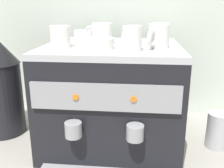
{
  "coord_description": "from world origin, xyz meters",
  "views": [
    {
      "loc": [
        0.1,
        -1.01,
        0.57
      ],
      "look_at": [
        0.0,
        0.0,
        0.25
      ],
      "focal_mm": 41.87,
      "sensor_mm": 36.0,
      "label": 1
    }
  ],
  "objects_px": {
    "ceramic_cup_1": "(132,38)",
    "ceramic_cup_3": "(102,32)",
    "ceramic_cup_0": "(61,36)",
    "milk_pitcher": "(218,130)",
    "ceramic_cup_4": "(158,36)",
    "ceramic_bowl_0": "(84,35)",
    "espresso_machine": "(112,96)",
    "ceramic_cup_5": "(101,34)",
    "ceramic_bowl_1": "(96,44)",
    "ceramic_cup_2": "(160,33)",
    "coffee_grinder": "(0,85)"
  },
  "relations": [
    {
      "from": "ceramic_cup_0",
      "to": "ceramic_bowl_1",
      "type": "bearing_deg",
      "value": -10.32
    },
    {
      "from": "espresso_machine",
      "to": "ceramic_cup_1",
      "type": "distance_m",
      "value": 0.29
    },
    {
      "from": "ceramic_cup_1",
      "to": "milk_pitcher",
      "type": "xyz_separation_m",
      "value": [
        0.36,
        0.11,
        -0.38
      ]
    },
    {
      "from": "ceramic_bowl_0",
      "to": "milk_pitcher",
      "type": "xyz_separation_m",
      "value": [
        0.58,
        -0.16,
        -0.36
      ]
    },
    {
      "from": "ceramic_cup_0",
      "to": "milk_pitcher",
      "type": "relative_size",
      "value": 0.78
    },
    {
      "from": "espresso_machine",
      "to": "ceramic_cup_4",
      "type": "relative_size",
      "value": 5.1
    },
    {
      "from": "ceramic_cup_1",
      "to": "milk_pitcher",
      "type": "bearing_deg",
      "value": 17.7
    },
    {
      "from": "ceramic_bowl_0",
      "to": "ceramic_bowl_1",
      "type": "bearing_deg",
      "value": -69.49
    },
    {
      "from": "espresso_machine",
      "to": "ceramic_bowl_1",
      "type": "relative_size",
      "value": 4.49
    },
    {
      "from": "ceramic_cup_2",
      "to": "ceramic_bowl_1",
      "type": "relative_size",
      "value": 0.87
    },
    {
      "from": "ceramic_cup_2",
      "to": "ceramic_bowl_0",
      "type": "bearing_deg",
      "value": 168.09
    },
    {
      "from": "ceramic_cup_1",
      "to": "ceramic_cup_4",
      "type": "bearing_deg",
      "value": 35.53
    },
    {
      "from": "ceramic_cup_1",
      "to": "ceramic_bowl_1",
      "type": "bearing_deg",
      "value": 168.06
    },
    {
      "from": "ceramic_cup_2",
      "to": "ceramic_cup_4",
      "type": "xyz_separation_m",
      "value": [
        -0.02,
        -0.14,
        0.0
      ]
    },
    {
      "from": "ceramic_cup_4",
      "to": "ceramic_bowl_0",
      "type": "distance_m",
      "value": 0.38
    },
    {
      "from": "ceramic_cup_1",
      "to": "ceramic_bowl_1",
      "type": "xyz_separation_m",
      "value": [
        -0.13,
        0.03,
        -0.02
      ]
    },
    {
      "from": "ceramic_cup_4",
      "to": "milk_pitcher",
      "type": "bearing_deg",
      "value": 10.15
    },
    {
      "from": "espresso_machine",
      "to": "ceramic_cup_2",
      "type": "relative_size",
      "value": 5.14
    },
    {
      "from": "ceramic_cup_4",
      "to": "ceramic_bowl_1",
      "type": "height_order",
      "value": "ceramic_cup_4"
    },
    {
      "from": "ceramic_cup_1",
      "to": "ceramic_cup_3",
      "type": "height_order",
      "value": "ceramic_cup_1"
    },
    {
      "from": "espresso_machine",
      "to": "milk_pitcher",
      "type": "relative_size",
      "value": 3.88
    },
    {
      "from": "ceramic_cup_2",
      "to": "coffee_grinder",
      "type": "bearing_deg",
      "value": -175.51
    },
    {
      "from": "ceramic_cup_5",
      "to": "milk_pitcher",
      "type": "relative_size",
      "value": 0.8
    },
    {
      "from": "ceramic_cup_0",
      "to": "ceramic_cup_4",
      "type": "relative_size",
      "value": 1.02
    },
    {
      "from": "espresso_machine",
      "to": "ceramic_cup_3",
      "type": "relative_size",
      "value": 5.09
    },
    {
      "from": "espresso_machine",
      "to": "ceramic_cup_0",
      "type": "distance_m",
      "value": 0.31
    },
    {
      "from": "ceramic_cup_2",
      "to": "ceramic_cup_3",
      "type": "xyz_separation_m",
      "value": [
        -0.24,
        0.02,
        -0.0
      ]
    },
    {
      "from": "coffee_grinder",
      "to": "milk_pitcher",
      "type": "xyz_separation_m",
      "value": [
        0.93,
        -0.04,
        -0.15
      ]
    },
    {
      "from": "ceramic_cup_2",
      "to": "ceramic_bowl_0",
      "type": "relative_size",
      "value": 1.24
    },
    {
      "from": "coffee_grinder",
      "to": "ceramic_cup_0",
      "type": "bearing_deg",
      "value": -17.87
    },
    {
      "from": "ceramic_cup_3",
      "to": "ceramic_bowl_1",
      "type": "bearing_deg",
      "value": -88.4
    },
    {
      "from": "ceramic_cup_4",
      "to": "ceramic_bowl_0",
      "type": "bearing_deg",
      "value": 146.07
    },
    {
      "from": "ceramic_cup_0",
      "to": "ceramic_bowl_0",
      "type": "distance_m",
      "value": 0.23
    },
    {
      "from": "milk_pitcher",
      "to": "ceramic_cup_5",
      "type": "bearing_deg",
      "value": 176.92
    },
    {
      "from": "coffee_grinder",
      "to": "ceramic_cup_5",
      "type": "bearing_deg",
      "value": -1.76
    },
    {
      "from": "ceramic_cup_0",
      "to": "coffee_grinder",
      "type": "xyz_separation_m",
      "value": [
        -0.32,
        0.1,
        -0.23
      ]
    },
    {
      "from": "milk_pitcher",
      "to": "ceramic_bowl_1",
      "type": "bearing_deg",
      "value": -169.8
    },
    {
      "from": "espresso_machine",
      "to": "milk_pitcher",
      "type": "xyz_separation_m",
      "value": [
        0.43,
        -0.01,
        -0.13
      ]
    },
    {
      "from": "ceramic_cup_2",
      "to": "milk_pitcher",
      "type": "relative_size",
      "value": 0.76
    },
    {
      "from": "ceramic_cup_1",
      "to": "coffee_grinder",
      "type": "relative_size",
      "value": 0.23
    },
    {
      "from": "ceramic_cup_1",
      "to": "ceramic_cup_4",
      "type": "xyz_separation_m",
      "value": [
        0.09,
        0.07,
        0.0
      ]
    },
    {
      "from": "espresso_machine",
      "to": "ceramic_cup_3",
      "type": "height_order",
      "value": "ceramic_cup_3"
    },
    {
      "from": "ceramic_cup_3",
      "to": "ceramic_bowl_0",
      "type": "relative_size",
      "value": 1.25
    },
    {
      "from": "ceramic_cup_1",
      "to": "ceramic_cup_4",
      "type": "distance_m",
      "value": 0.11
    },
    {
      "from": "espresso_machine",
      "to": "ceramic_cup_4",
      "type": "bearing_deg",
      "value": -17.05
    },
    {
      "from": "ceramic_bowl_0",
      "to": "ceramic_cup_5",
      "type": "bearing_deg",
      "value": -54.44
    },
    {
      "from": "coffee_grinder",
      "to": "ceramic_bowl_1",
      "type": "bearing_deg",
      "value": -15.7
    },
    {
      "from": "ceramic_bowl_1",
      "to": "milk_pitcher",
      "type": "relative_size",
      "value": 0.86
    },
    {
      "from": "ceramic_cup_1",
      "to": "ceramic_cup_3",
      "type": "distance_m",
      "value": 0.26
    },
    {
      "from": "espresso_machine",
      "to": "coffee_grinder",
      "type": "height_order",
      "value": "coffee_grinder"
    }
  ]
}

